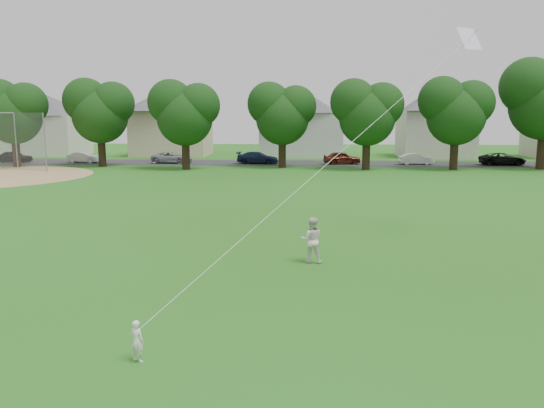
{
  "coord_description": "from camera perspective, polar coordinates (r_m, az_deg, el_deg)",
  "views": [
    {
      "loc": [
        0.59,
        -13.12,
        4.81
      ],
      "look_at": [
        -0.38,
        2.0,
        2.3
      ],
      "focal_mm": 35.0,
      "sensor_mm": 36.0,
      "label": 1
    }
  ],
  "objects": [
    {
      "name": "house_row",
      "position": [
        65.12,
        3.65,
        9.54
      ],
      "size": [
        77.4,
        14.06,
        9.93
      ],
      "color": "silver",
      "rests_on": "ground"
    },
    {
      "name": "kite",
      "position": [
        15.69,
        9.08,
        7.03
      ],
      "size": [
        5.37,
        6.42,
        16.79
      ],
      "color": "white",
      "rests_on": "ground"
    },
    {
      "name": "parked_cars",
      "position": [
        54.28,
        4.08,
        4.95
      ],
      "size": [
        62.79,
        2.45,
        1.28
      ],
      "color": "black",
      "rests_on": "ground"
    },
    {
      "name": "tree_row",
      "position": [
        49.82,
        7.5,
        10.78
      ],
      "size": [
        83.34,
        8.92,
        10.32
      ],
      "color": "black",
      "rests_on": "ground"
    },
    {
      "name": "ground",
      "position": [
        13.99,
        1.04,
        -10.71
      ],
      "size": [
        160.0,
        160.0,
        0.0
      ],
      "primitive_type": "plane",
      "color": "#285814",
      "rests_on": "ground"
    },
    {
      "name": "older_boy",
      "position": [
        17.63,
        4.28,
        -3.88
      ],
      "size": [
        0.76,
        0.6,
        1.53
      ],
      "primitive_type": "imported",
      "rotation": [
        0.0,
        0.0,
        3.11
      ],
      "color": "silver",
      "rests_on": "ground"
    },
    {
      "name": "toddler",
      "position": [
        11.13,
        -14.33,
        -14.08
      ],
      "size": [
        0.37,
        0.31,
        0.86
      ],
      "primitive_type": "imported",
      "rotation": [
        0.0,
        0.0,
        2.77
      ],
      "color": "white",
      "rests_on": "ground"
    },
    {
      "name": "street",
      "position": [
        55.33,
        3.04,
        4.42
      ],
      "size": [
        90.0,
        7.0,
        0.01
      ],
      "primitive_type": "cube",
      "color": "#2D2D30",
      "rests_on": "ground"
    }
  ]
}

